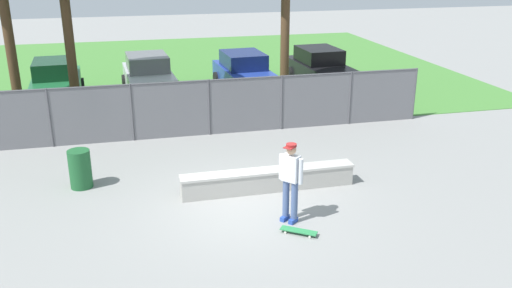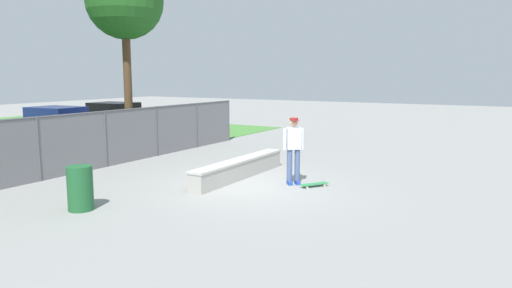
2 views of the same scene
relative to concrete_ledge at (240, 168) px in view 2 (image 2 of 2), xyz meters
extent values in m
plane|color=gray|center=(-0.74, -0.80, -0.28)|extent=(80.00, 80.00, 0.00)
cube|color=#A8A59E|center=(0.00, 0.00, -0.03)|extent=(4.41, 0.47, 0.50)
cube|color=beige|center=(0.00, 0.00, 0.25)|extent=(4.45, 0.51, 0.06)
cube|color=#2647A5|center=(0.09, -1.82, -0.23)|extent=(0.27, 0.25, 0.10)
cube|color=#2647A5|center=(-0.05, -1.65, -0.23)|extent=(0.27, 0.25, 0.10)
cylinder|color=#475B89|center=(0.12, -1.80, 0.26)|extent=(0.15, 0.15, 0.88)
cylinder|color=#475B89|center=(-0.03, -1.63, 0.26)|extent=(0.15, 0.15, 0.88)
cube|color=silver|center=(0.04, -1.71, 1.00)|extent=(0.42, 0.43, 0.60)
cylinder|color=silver|center=(0.21, -1.90, 0.98)|extent=(0.10, 0.10, 0.58)
cylinder|color=silver|center=(-0.12, -1.53, 0.98)|extent=(0.10, 0.10, 0.58)
sphere|color=tan|center=(0.04, -1.71, 1.43)|extent=(0.22, 0.22, 0.22)
cylinder|color=maroon|center=(0.04, -1.71, 1.53)|extent=(0.23, 0.23, 0.06)
cube|color=maroon|center=(-0.05, -1.80, 1.50)|extent=(0.22, 0.23, 0.02)
cube|color=#2D8C4C|center=(0.05, -2.34, -0.20)|extent=(0.77, 0.62, 0.02)
cube|color=#B2B2B7|center=(-0.17, -2.18, -0.22)|extent=(0.13, 0.15, 0.02)
cube|color=#B2B2B7|center=(0.28, -2.49, -0.22)|extent=(0.13, 0.15, 0.02)
cylinder|color=silver|center=(-0.12, -2.11, -0.25)|extent=(0.06, 0.06, 0.05)
cylinder|color=silver|center=(-0.22, -2.25, -0.25)|extent=(0.06, 0.06, 0.05)
cylinder|color=silver|center=(0.33, -2.42, -0.25)|extent=(0.06, 0.06, 0.05)
cylinder|color=silver|center=(0.23, -2.56, -0.25)|extent=(0.06, 0.06, 0.05)
cylinder|color=#4C4C51|center=(-3.19, 4.67, 0.64)|extent=(0.07, 0.07, 1.85)
cylinder|color=#4C4C51|center=(-0.74, 4.67, 0.64)|extent=(0.07, 0.07, 1.85)
cylinder|color=#4C4C51|center=(1.70, 4.67, 0.64)|extent=(0.07, 0.07, 1.85)
cylinder|color=#4C4C51|center=(4.15, 4.67, 0.64)|extent=(0.07, 0.07, 1.85)
cylinder|color=#4C4C51|center=(6.59, 4.67, 0.64)|extent=(0.07, 0.07, 1.85)
cylinder|color=#4C4C51|center=(-0.74, 4.67, 1.54)|extent=(14.67, 0.05, 0.05)
cube|color=slate|center=(-0.74, 4.67, 0.64)|extent=(14.67, 0.01, 1.85)
cylinder|color=#513823|center=(2.38, 6.70, 2.09)|extent=(0.32, 0.32, 4.74)
sphere|color=#21561E|center=(2.38, 6.70, 5.58)|extent=(3.00, 3.00, 3.00)
cylinder|color=black|center=(-1.40, 9.12, 0.04)|extent=(0.26, 0.65, 0.64)
cube|color=#233D9E|center=(1.59, 9.94, 0.39)|extent=(2.04, 4.30, 0.70)
cube|color=navy|center=(1.58, 10.09, 1.06)|extent=(1.72, 2.19, 0.64)
cylinder|color=black|center=(2.57, 8.69, 0.04)|extent=(0.26, 0.65, 0.64)
cylinder|color=black|center=(0.77, 8.59, 0.04)|extent=(0.26, 0.65, 0.64)
cylinder|color=black|center=(2.41, 11.29, 0.04)|extent=(0.26, 0.65, 0.64)
cylinder|color=black|center=(0.62, 11.19, 0.04)|extent=(0.26, 0.65, 0.64)
cube|color=black|center=(5.07, 10.21, 0.39)|extent=(2.04, 4.30, 0.70)
cube|color=black|center=(5.06, 10.36, 1.06)|extent=(1.72, 2.19, 0.64)
cylinder|color=black|center=(6.04, 8.96, 0.04)|extent=(0.26, 0.65, 0.64)
cylinder|color=black|center=(4.25, 8.86, 0.04)|extent=(0.26, 0.65, 0.64)
cylinder|color=black|center=(5.89, 11.56, 0.04)|extent=(0.26, 0.65, 0.64)
cylinder|color=black|center=(4.09, 11.46, 0.04)|extent=(0.26, 0.65, 0.64)
cylinder|color=#1E592D|center=(-4.60, 1.31, 0.22)|extent=(0.56, 0.56, 1.00)
camera|label=1|loc=(-3.28, -12.16, 5.50)|focal=38.19mm
camera|label=2|loc=(-11.59, -7.21, 2.71)|focal=33.35mm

